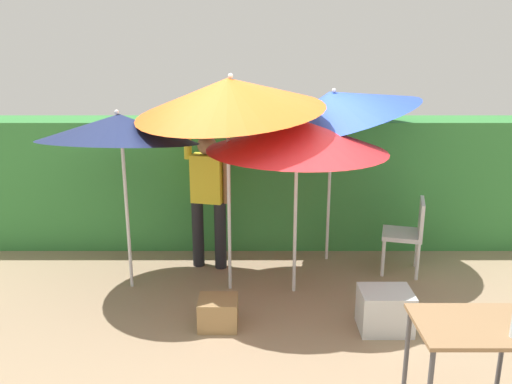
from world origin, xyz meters
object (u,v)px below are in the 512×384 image
(umbrella_orange, at_px, (228,95))
(chair_plastic, at_px, (408,231))
(umbrella_navy, at_px, (118,128))
(folding_table, at_px, (471,335))
(umbrella_rainbow, at_px, (296,135))
(person_vendor, at_px, (207,192))
(crate_cardboard, at_px, (217,313))
(cooler_box, at_px, (384,310))
(umbrella_yellow, at_px, (332,106))

(umbrella_orange, distance_m, chair_plastic, 2.62)
(umbrella_orange, relative_size, umbrella_navy, 1.20)
(folding_table, bearing_deg, chair_plastic, 83.94)
(umbrella_rainbow, distance_m, person_vendor, 1.41)
(chair_plastic, bearing_deg, folding_table, -96.06)
(chair_plastic, bearing_deg, umbrella_navy, -173.25)
(crate_cardboard, bearing_deg, person_vendor, 98.15)
(folding_table, bearing_deg, cooler_box, 104.26)
(person_vendor, xyz_separation_m, chair_plastic, (2.33, -0.16, -0.42))
(umbrella_orange, bearing_deg, cooler_box, -29.75)
(folding_table, bearing_deg, person_vendor, 128.26)
(umbrella_yellow, distance_m, crate_cardboard, 2.67)
(umbrella_navy, relative_size, cooler_box, 4.22)
(umbrella_orange, xyz_separation_m, crate_cardboard, (-0.09, -0.80, -1.96))
(cooler_box, bearing_deg, crate_cardboard, 178.32)
(cooler_box, distance_m, crate_cardboard, 1.57)
(person_vendor, bearing_deg, crate_cardboard, -81.85)
(umbrella_orange, bearing_deg, person_vendor, 115.77)
(chair_plastic, height_order, folding_table, chair_plastic)
(umbrella_orange, xyz_separation_m, cooler_box, (1.48, -0.84, -1.91))
(person_vendor, distance_m, cooler_box, 2.40)
(umbrella_rainbow, bearing_deg, cooler_box, -44.97)
(chair_plastic, distance_m, cooler_box, 1.44)
(chair_plastic, bearing_deg, umbrella_orange, -167.74)
(umbrella_rainbow, xyz_separation_m, person_vendor, (-0.97, 0.65, -0.78))
(crate_cardboard, bearing_deg, umbrella_yellow, 51.88)
(umbrella_yellow, bearing_deg, crate_cardboard, -128.12)
(chair_plastic, bearing_deg, cooler_box, -113.47)
(cooler_box, bearing_deg, umbrella_navy, 160.72)
(person_vendor, distance_m, crate_cardboard, 1.62)
(cooler_box, xyz_separation_m, folding_table, (0.30, -1.17, 0.45))
(person_vendor, height_order, chair_plastic, person_vendor)
(umbrella_yellow, xyz_separation_m, folding_table, (0.62, -2.80, -1.26))
(umbrella_rainbow, height_order, chair_plastic, umbrella_rainbow)
(umbrella_rainbow, xyz_separation_m, chair_plastic, (1.35, 0.49, -1.21))
(umbrella_navy, distance_m, chair_plastic, 3.42)
(umbrella_orange, distance_m, crate_cardboard, 2.12)
(cooler_box, bearing_deg, person_vendor, 140.67)
(umbrella_orange, bearing_deg, umbrella_navy, 176.57)
(crate_cardboard, bearing_deg, cooler_box, -1.68)
(cooler_box, bearing_deg, umbrella_yellow, 101.29)
(umbrella_rainbow, bearing_deg, umbrella_yellow, 60.60)
(umbrella_orange, relative_size, cooler_box, 5.07)
(person_vendor, xyz_separation_m, folding_table, (2.07, -2.62, -0.29))
(umbrella_rainbow, height_order, person_vendor, umbrella_rainbow)
(chair_plastic, distance_m, folding_table, 2.47)
(umbrella_rainbow, bearing_deg, umbrella_navy, 176.30)
(umbrella_rainbow, relative_size, umbrella_yellow, 0.82)
(umbrella_navy, bearing_deg, umbrella_orange, -3.43)
(umbrella_navy, xyz_separation_m, person_vendor, (0.84, 0.54, -0.83))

